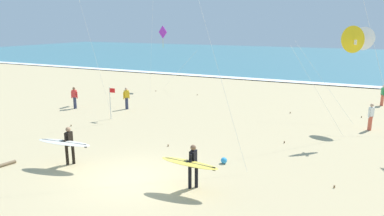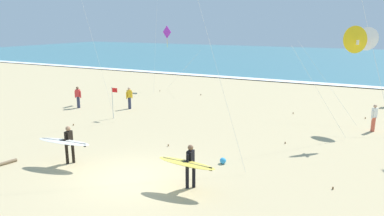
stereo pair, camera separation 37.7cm
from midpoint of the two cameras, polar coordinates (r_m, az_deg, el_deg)
name	(u,v)px [view 2 (the right image)]	position (r m, az deg, el deg)	size (l,w,h in m)	color
ground_plane	(130,177)	(14.72, -9.27, -10.97)	(160.00, 160.00, 0.00)	tan
ocean_water	(320,58)	(68.59, 20.06, 7.54)	(160.00, 60.00, 0.08)	teal
shoreline_foam	(283,81)	(39.44, 14.69, 4.26)	(160.00, 1.53, 0.01)	white
surfer_lead	(189,163)	(13.12, 0.28, -8.91)	(2.23, 0.98, 1.71)	black
surfer_trailing	(66,142)	(16.25, -18.98, -5.19)	(2.50, 1.14, 1.71)	black
kite_diamond_violet_low	(168,34)	(33.44, -3.57, 11.78)	(4.81, 1.79, 5.90)	purple
kite_delta_golden_distant	(356,40)	(19.89, 25.39, 9.90)	(3.39, 2.68, 5.97)	yellow
kite_delta_ivory_close	(366,39)	(22.78, 26.66, 9.91)	(4.73, 1.94, 5.88)	white
bystander_white_top	(374,118)	(22.83, 27.68, -1.39)	(0.33, 0.43, 1.59)	#D8593F
bystander_red_top	(78,97)	(27.20, -17.51, 1.69)	(0.49, 0.25, 1.59)	#2D334C
bystander_yellow_top	(129,98)	(26.03, -9.65, 1.62)	(0.31, 0.45, 1.59)	#2D334C
lifeguard_flag	(113,100)	(23.41, -12.14, 1.34)	(0.45, 0.05, 2.10)	silver
beach_ball	(223,161)	(15.87, 5.69, -8.45)	(0.28, 0.28, 0.28)	#2D99DB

